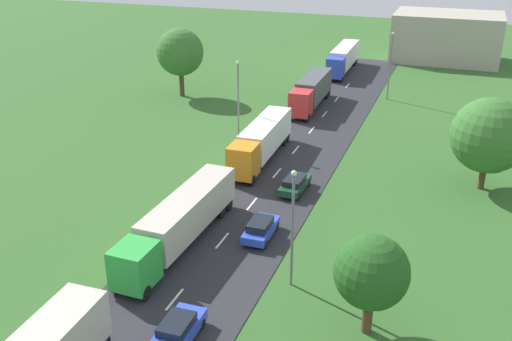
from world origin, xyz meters
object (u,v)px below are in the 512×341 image
object	(u,v)px
truck_fourth	(311,91)
distant_building	(447,37)
truck_third	(261,140)
tree_birch	(372,273)
lamppost_second	(293,223)
car_third	(261,228)
truck_fifth	(343,58)
tree_pine	(489,136)
car_fourth	(295,184)
car_second	(178,329)
truck_second	(180,220)
tree_oak	(180,52)
lamppost_fourth	(390,63)
lamppost_third	(238,99)

from	to	relation	value
truck_fourth	distant_building	bearing A→B (deg)	66.63
truck_third	tree_birch	bearing A→B (deg)	-57.31
lamppost_second	car_third	bearing A→B (deg)	127.96
truck_fifth	tree_pine	world-z (taller)	tree_pine
truck_fourth	car_fourth	world-z (taller)	truck_fourth
car_second	truck_second	bearing A→B (deg)	115.80
tree_oak	tree_pine	distance (m)	41.99
truck_fifth	lamppost_fourth	size ratio (longest dim) A/B	1.58
truck_fourth	truck_second	bearing A→B (deg)	-90.42
truck_third	lamppost_fourth	size ratio (longest dim) A/B	1.50
car_second	lamppost_third	xyz separation A→B (m)	(-8.34, 30.67, 4.12)
tree_pine	distant_building	xyz separation A→B (m)	(-6.22, 51.30, -1.14)
truck_second	lamppost_fourth	distance (m)	43.94
truck_third	truck_fourth	size ratio (longest dim) A/B	1.04
lamppost_third	car_fourth	bearing A→B (deg)	-46.46
car_third	lamppost_fourth	distance (m)	40.37
truck_third	lamppost_fourth	world-z (taller)	lamppost_fourth
truck_third	truck_fifth	size ratio (longest dim) A/B	0.95
car_second	car_third	xyz separation A→B (m)	(0.52, 12.60, -0.01)
truck_fifth	car_second	bearing A→B (deg)	-86.06
truck_second	distant_building	bearing A→B (deg)	78.10
car_fourth	lamppost_fourth	distance (m)	31.89
car_fourth	lamppost_fourth	bearing A→B (deg)	83.57
truck_second	lamppost_second	xyz separation A→B (m)	(9.09, -2.05, 2.53)
truck_fifth	lamppost_fourth	xyz separation A→B (m)	(8.73, -12.73, 2.70)
tree_pine	truck_second	bearing A→B (deg)	-139.22
car_third	lamppost_fourth	xyz separation A→B (m)	(3.70, 39.99, 4.07)
lamppost_second	distant_building	world-z (taller)	lamppost_second
truck_third	car_third	xyz separation A→B (m)	(5.05, -14.53, -1.29)
car_second	tree_pine	world-z (taller)	tree_pine
truck_second	tree_pine	size ratio (longest dim) A/B	1.77
lamppost_fourth	car_third	bearing A→B (deg)	-95.29
truck_second	truck_fifth	bearing A→B (deg)	89.83
tree_oak	distant_building	distance (m)	46.82
lamppost_fourth	tree_oak	xyz separation A→B (m)	(-26.37, -7.75, 1.01)
lamppost_fourth	distant_building	size ratio (longest dim) A/B	0.52
truck_fourth	car_third	xyz separation A→B (m)	(4.93, -33.15, -1.36)
truck_fifth	car_second	distance (m)	65.49
truck_second	truck_third	xyz separation A→B (m)	(0.14, 17.47, 0.07)
car_fourth	lamppost_second	xyz separation A→B (m)	(3.73, -13.56, 3.79)
truck_fourth	lamppost_third	world-z (taller)	lamppost_third
lamppost_fourth	car_second	bearing A→B (deg)	-94.60
truck_third	tree_oak	xyz separation A→B (m)	(-17.62, 17.71, 3.79)
truck_third	car_third	size ratio (longest dim) A/B	3.19
lamppost_third	tree_birch	world-z (taller)	lamppost_third
truck_second	lamppost_second	bearing A→B (deg)	-12.74
truck_third	lamppost_second	xyz separation A→B (m)	(8.95, -19.53, 2.47)
tree_birch	truck_fourth	bearing A→B (deg)	109.22
truck_fourth	distant_building	xyz separation A→B (m)	(14.32, 33.15, 1.70)
car_second	tree_birch	bearing A→B (deg)	24.67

